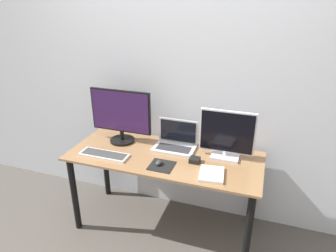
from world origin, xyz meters
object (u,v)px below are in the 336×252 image
at_px(laptop, 176,141).
at_px(keyboard, 104,155).
at_px(book, 212,174).
at_px(mouse, 159,163).
at_px(power_brick, 195,160).
at_px(monitor_left, 121,115).
at_px(monitor_right, 227,135).

distance_m(laptop, keyboard, 0.60).
bearing_deg(laptop, book, -42.05).
bearing_deg(keyboard, book, -0.63).
bearing_deg(keyboard, mouse, 0.16).
xyz_separation_m(keyboard, power_brick, (0.71, 0.13, 0.01)).
xyz_separation_m(laptop, power_brick, (0.21, -0.19, -0.04)).
relative_size(laptop, power_brick, 4.35).
bearing_deg(power_brick, laptop, 137.79).
distance_m(monitor_left, keyboard, 0.37).
bearing_deg(mouse, power_brick, 28.35).
height_order(laptop, book, laptop).
distance_m(monitor_left, mouse, 0.57).
xyz_separation_m(keyboard, book, (0.87, -0.01, 0.00)).
bearing_deg(laptop, monitor_right, -5.76).
bearing_deg(monitor_left, book, -18.99).
height_order(monitor_left, mouse, monitor_left).
height_order(monitor_left, laptop, monitor_left).
bearing_deg(monitor_right, mouse, -148.14).
distance_m(laptop, book, 0.50).
bearing_deg(laptop, power_brick, -42.21).
relative_size(keyboard, power_brick, 5.09).
relative_size(monitor_left, monitor_right, 1.27).
xyz_separation_m(mouse, book, (0.40, -0.01, -0.01)).
xyz_separation_m(laptop, book, (0.37, -0.34, -0.05)).
bearing_deg(monitor_left, mouse, -32.30).
distance_m(laptop, mouse, 0.33).
relative_size(keyboard, mouse, 6.00).
bearing_deg(monitor_left, laptop, 5.08).
relative_size(monitor_right, power_brick, 5.39).
xyz_separation_m(keyboard, mouse, (0.46, 0.00, 0.01)).
bearing_deg(keyboard, monitor_right, 17.15).
relative_size(mouse, book, 0.29).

